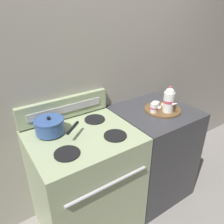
# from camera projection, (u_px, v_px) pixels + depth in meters

# --- Properties ---
(ground_plane) EXTENTS (6.00, 6.00, 0.00)m
(ground_plane) POSITION_uv_depth(u_px,v_px,m) (119.00, 203.00, 2.17)
(ground_plane) COLOR gray
(wall_back) EXTENTS (6.00, 0.05, 2.20)m
(wall_back) POSITION_uv_depth(u_px,v_px,m) (97.00, 89.00, 1.94)
(wall_back) COLOR #9E998E
(wall_back) RESTS_ON ground
(stove) EXTENTS (0.78, 0.68, 0.94)m
(stove) POSITION_uv_depth(u_px,v_px,m) (86.00, 183.00, 1.79)
(stove) COLOR #9EAD84
(stove) RESTS_ON ground
(control_panel) EXTENTS (0.76, 0.05, 0.17)m
(control_panel) POSITION_uv_depth(u_px,v_px,m) (65.00, 108.00, 1.77)
(control_panel) COLOR #9EAD84
(control_panel) RESTS_ON stove
(side_counter) EXTENTS (0.66, 0.65, 0.93)m
(side_counter) POSITION_uv_depth(u_px,v_px,m) (151.00, 152.00, 2.16)
(side_counter) COLOR #38383D
(side_counter) RESTS_ON ground
(saucepan) EXTENTS (0.29, 0.31, 0.13)m
(saucepan) POSITION_uv_depth(u_px,v_px,m) (50.00, 126.00, 1.57)
(saucepan) COLOR #335193
(saucepan) RESTS_ON stove
(serving_tray) EXTENTS (0.32, 0.32, 0.01)m
(serving_tray) POSITION_uv_depth(u_px,v_px,m) (162.00, 110.00, 1.95)
(serving_tray) COLOR brown
(serving_tray) RESTS_ON side_counter
(teapot) EXTENTS (0.09, 0.15, 0.23)m
(teapot) POSITION_uv_depth(u_px,v_px,m) (169.00, 100.00, 1.85)
(teapot) COLOR white
(teapot) RESTS_ON serving_tray
(teacup_left) EXTENTS (0.10, 0.10, 0.05)m
(teacup_left) POSITION_uv_depth(u_px,v_px,m) (156.00, 104.00, 1.97)
(teacup_left) COLOR white
(teacup_left) RESTS_ON serving_tray
(teacup_right) EXTENTS (0.10, 0.10, 0.05)m
(teacup_right) POSITION_uv_depth(u_px,v_px,m) (167.00, 103.00, 2.00)
(teacup_right) COLOR white
(teacup_right) RESTS_ON serving_tray
(creamer_jug) EXTENTS (0.06, 0.06, 0.08)m
(creamer_jug) POSITION_uv_depth(u_px,v_px,m) (154.00, 108.00, 1.87)
(creamer_jug) COLOR white
(creamer_jug) RESTS_ON serving_tray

